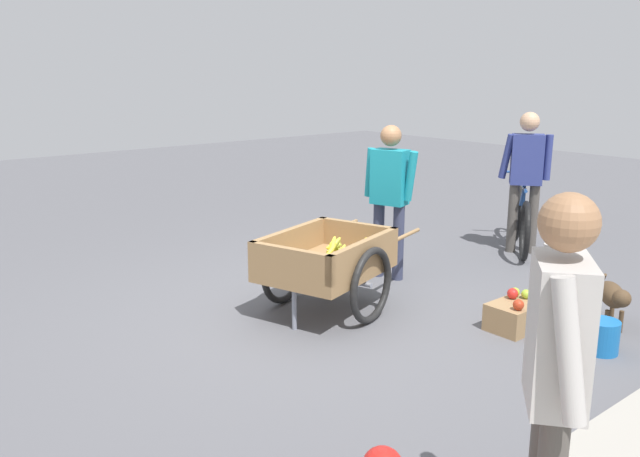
% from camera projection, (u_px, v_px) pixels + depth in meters
% --- Properties ---
extents(ground_plane, '(24.00, 24.00, 0.00)m').
position_uv_depth(ground_plane, '(316.00, 314.00, 5.63)').
color(ground_plane, '#56565B').
extents(fruit_cart, '(1.80, 1.21, 0.69)m').
position_uv_depth(fruit_cart, '(327.00, 264.00, 5.59)').
color(fruit_cart, '#937047').
rests_on(fruit_cart, ground).
extents(vendor_person, '(0.29, 0.55, 1.52)m').
position_uv_depth(vendor_person, '(390.00, 189.00, 6.42)').
color(vendor_person, '#333851').
rests_on(vendor_person, ground).
extents(bicycle, '(1.34, 1.07, 0.85)m').
position_uv_depth(bicycle, '(521.00, 219.00, 7.61)').
color(bicycle, black).
rests_on(bicycle, ground).
extents(cyclist_person, '(0.37, 0.48, 1.58)m').
position_uv_depth(cyclist_person, '(526.00, 170.00, 7.32)').
color(cyclist_person, '#4C4742').
rests_on(cyclist_person, ground).
extents(dog, '(0.54, 0.47, 0.40)m').
position_uv_depth(dog, '(613.00, 296.00, 5.28)').
color(dog, '#4C3823').
rests_on(dog, ground).
extents(plastic_bucket, '(0.25, 0.25, 0.25)m').
position_uv_depth(plastic_bucket, '(602.00, 337.00, 4.86)').
color(plastic_bucket, '#1966B2').
rests_on(plastic_bucket, ground).
extents(apple_crate, '(0.44, 0.32, 0.31)m').
position_uv_depth(apple_crate, '(515.00, 315.00, 5.29)').
color(apple_crate, '#99754C').
rests_on(apple_crate, ground).
extents(bystander_person, '(0.42, 0.41, 1.63)m').
position_uv_depth(bystander_person, '(556.00, 363.00, 2.47)').
color(bystander_person, '#4C4742').
rests_on(bystander_person, ground).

